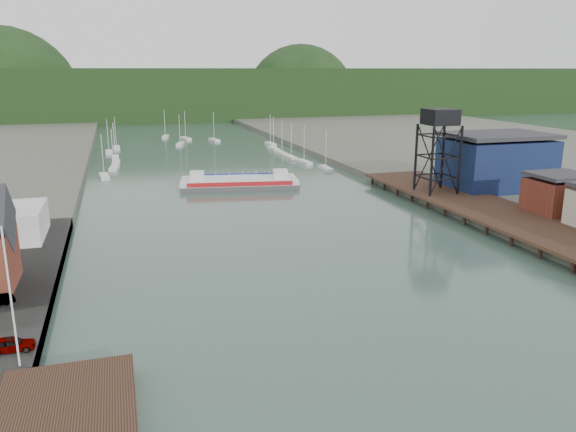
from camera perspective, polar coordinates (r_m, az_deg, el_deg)
ground at (r=50.36m, az=14.69°, el=-16.06°), size 600.00×600.00×0.00m
east_pier at (r=104.32m, az=19.36°, el=0.83°), size 14.00×70.00×2.45m
flagpole at (r=50.48m, az=-26.34°, el=-7.50°), size 0.16×0.16×12.00m
lift_tower at (r=111.68m, az=15.18°, el=9.18°), size 6.50×6.50×16.00m
blue_shed at (r=122.82m, az=20.40°, el=5.19°), size 20.50×14.50×11.30m
marina_sailboats at (r=178.25m, az=-9.08°, el=6.42°), size 57.71×92.65×0.90m
distant_hills at (r=338.66m, az=-13.83°, el=11.71°), size 500.00×120.00×80.00m
chain_ferry at (r=125.44m, az=-4.97°, el=3.45°), size 26.99×14.36×3.69m
car_west_a at (r=55.36m, az=-26.28°, el=-11.59°), size 3.91×1.66×1.32m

